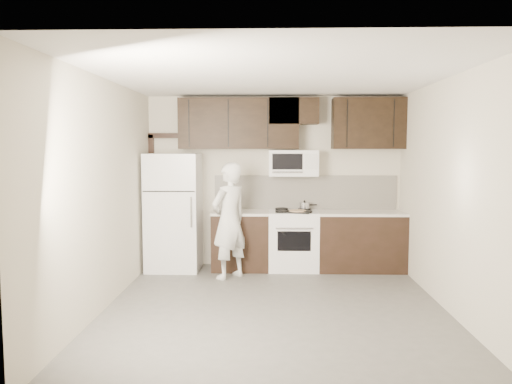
{
  "coord_description": "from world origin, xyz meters",
  "views": [
    {
      "loc": [
        -0.05,
        -5.72,
        1.9
      ],
      "look_at": [
        -0.25,
        0.9,
        1.3
      ],
      "focal_mm": 35.0,
      "sensor_mm": 36.0,
      "label": 1
    }
  ],
  "objects_px": {
    "refrigerator": "(174,212)",
    "microwave": "(293,163)",
    "person": "(229,221)",
    "stove": "(293,240)"
  },
  "relations": [
    {
      "from": "refrigerator",
      "to": "microwave",
      "type": "bearing_deg",
      "value": 5.15
    },
    {
      "from": "microwave",
      "to": "person",
      "type": "distance_m",
      "value": 1.41
    },
    {
      "from": "stove",
      "to": "refrigerator",
      "type": "xyz_separation_m",
      "value": [
        -1.85,
        -0.05,
        0.44
      ]
    },
    {
      "from": "stove",
      "to": "microwave",
      "type": "relative_size",
      "value": 1.24
    },
    {
      "from": "microwave",
      "to": "refrigerator",
      "type": "relative_size",
      "value": 0.42
    },
    {
      "from": "microwave",
      "to": "person",
      "type": "relative_size",
      "value": 0.45
    },
    {
      "from": "refrigerator",
      "to": "person",
      "type": "distance_m",
      "value": 1.03
    },
    {
      "from": "person",
      "to": "refrigerator",
      "type": "bearing_deg",
      "value": -76.55
    },
    {
      "from": "stove",
      "to": "microwave",
      "type": "xyz_separation_m",
      "value": [
        -0.0,
        0.12,
        1.19
      ]
    },
    {
      "from": "stove",
      "to": "refrigerator",
      "type": "relative_size",
      "value": 0.52
    }
  ]
}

